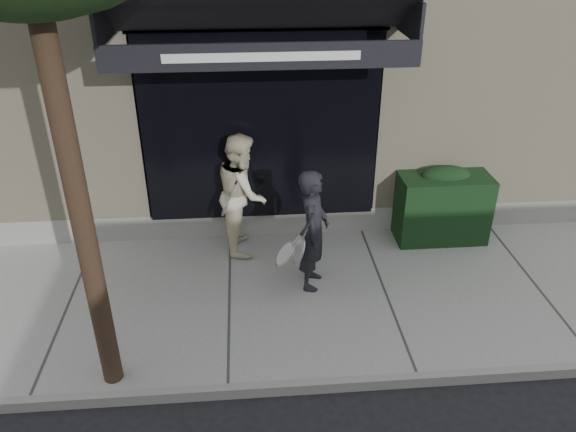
{
  "coord_description": "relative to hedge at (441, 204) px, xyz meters",
  "views": [
    {
      "loc": [
        -1.73,
        -5.78,
        4.46
      ],
      "look_at": [
        -1.2,
        0.6,
        0.92
      ],
      "focal_mm": 35.0,
      "sensor_mm": 36.0,
      "label": 1
    }
  ],
  "objects": [
    {
      "name": "ground",
      "position": [
        -1.1,
        -1.25,
        -0.66
      ],
      "size": [
        80.0,
        80.0,
        0.0
      ],
      "primitive_type": "plane",
      "color": "black",
      "rests_on": "ground"
    },
    {
      "name": "sidewalk",
      "position": [
        -1.1,
        -1.25,
        -0.6
      ],
      "size": [
        20.0,
        3.0,
        0.12
      ],
      "primitive_type": "cube",
      "color": "gray",
      "rests_on": "ground"
    },
    {
      "name": "curb",
      "position": [
        -1.1,
        -2.8,
        -0.59
      ],
      "size": [
        20.0,
        0.1,
        0.14
      ],
      "primitive_type": "cube",
      "color": "gray",
      "rests_on": "ground"
    },
    {
      "name": "building_facade",
      "position": [
        -1.11,
        3.71,
        2.08
      ],
      "size": [
        14.3,
        8.04,
        5.64
      ],
      "color": "beige",
      "rests_on": "ground"
    },
    {
      "name": "hedge",
      "position": [
        0.0,
        0.0,
        0.0
      ],
      "size": [
        1.3,
        0.7,
        1.14
      ],
      "color": "black",
      "rests_on": "sidewalk"
    },
    {
      "name": "pedestrian_front",
      "position": [
        -2.03,
        -1.05,
        0.27
      ],
      "size": [
        0.75,
        0.77,
        1.61
      ],
      "color": "black",
      "rests_on": "sidewalk"
    },
    {
      "name": "pedestrian_back",
      "position": [
        -2.89,
        -0.05,
        0.32
      ],
      "size": [
        0.67,
        0.85,
        1.73
      ],
      "color": "beige",
      "rests_on": "sidewalk"
    }
  ]
}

